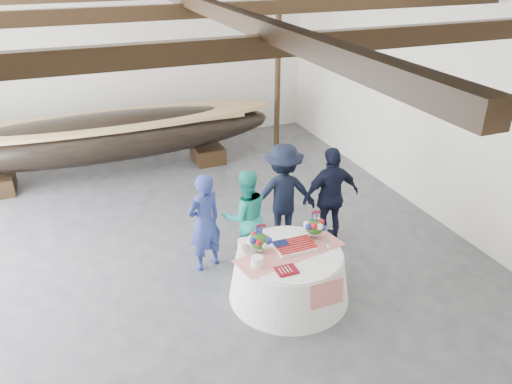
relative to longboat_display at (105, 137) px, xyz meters
name	(u,v)px	position (x,y,z in m)	size (l,w,h in m)	color
floor	(189,258)	(0.84, -4.12, -0.97)	(10.00, 12.00, 0.01)	#3D3D42
wall_back	(124,62)	(0.84, 1.88, 1.28)	(10.00, 0.02, 4.50)	silver
wall_right	(438,104)	(5.84, -4.12, 1.28)	(0.02, 12.00, 4.50)	silver
pavilion_structure	(161,15)	(0.84, -3.39, 3.03)	(9.80, 11.76, 4.50)	black
longboat_display	(105,137)	(0.00, 0.00, 0.00)	(8.11, 1.62, 1.52)	black
banquet_table	(289,274)	(2.05, -5.71, -0.57)	(1.87, 1.87, 0.80)	white
tabletop_items	(286,239)	(2.04, -5.57, -0.02)	(1.80, 0.97, 0.40)	red
guest_woman_blue	(204,222)	(1.07, -4.47, -0.10)	(0.63, 0.41, 1.73)	navy
guest_woman_teal	(246,216)	(1.79, -4.48, -0.13)	(0.82, 0.64, 1.68)	teal
guest_man_left	(283,194)	(2.63, -4.17, -0.02)	(1.23, 0.71, 1.91)	black
guest_man_right	(331,196)	(3.42, -4.51, -0.04)	(1.09, 0.45, 1.86)	black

